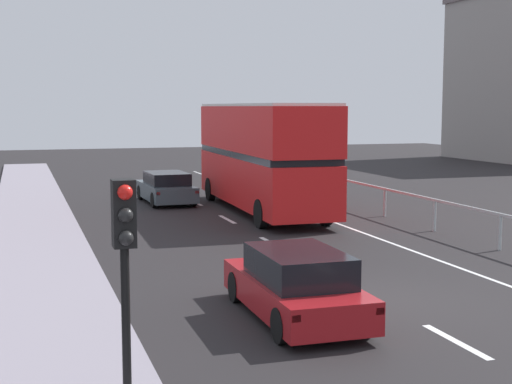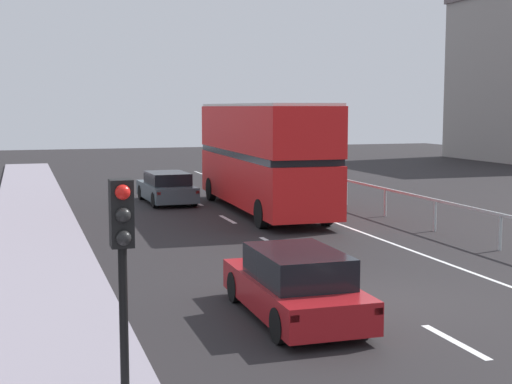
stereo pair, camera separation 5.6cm
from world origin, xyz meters
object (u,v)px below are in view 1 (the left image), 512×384
at_px(hatchback_car_near, 296,285).
at_px(sedan_car_ahead, 166,188).
at_px(double_decker_bus_red, 262,154).
at_px(traffic_signal_pole, 124,237).

relative_size(hatchback_car_near, sedan_car_ahead, 0.99).
bearing_deg(sedan_car_ahead, hatchback_car_near, -94.95).
bearing_deg(hatchback_car_near, double_decker_bus_red, 74.82).
xyz_separation_m(double_decker_bus_red, traffic_signal_pole, (-7.79, -17.65, 0.13)).
xyz_separation_m(traffic_signal_pole, sedan_car_ahead, (4.70, 21.45, -1.76)).
relative_size(double_decker_bus_red, hatchback_car_near, 2.52).
bearing_deg(sedan_car_ahead, traffic_signal_pole, -104.32).
bearing_deg(hatchback_car_near, sedan_car_ahead, 87.65).
bearing_deg(double_decker_bus_red, sedan_car_ahead, 130.73).
bearing_deg(traffic_signal_pole, double_decker_bus_red, 66.20).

